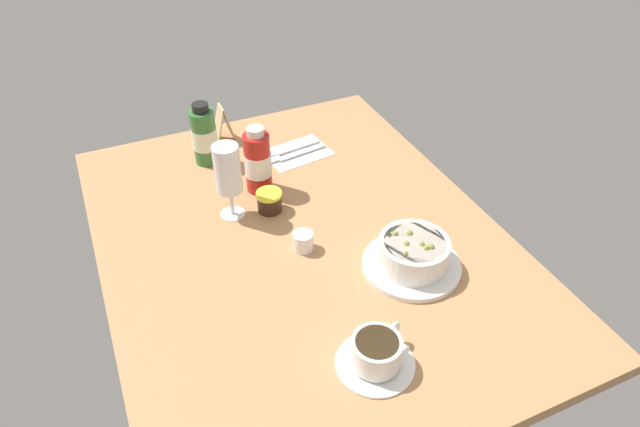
# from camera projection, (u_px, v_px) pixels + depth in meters

# --- Properties ---
(ground_plane) EXTENTS (1.10, 0.84, 0.03)m
(ground_plane) POSITION_uv_depth(u_px,v_px,m) (302.00, 242.00, 1.25)
(ground_plane) COLOR #B27F51
(porridge_bowl) EXTENTS (0.20, 0.20, 0.08)m
(porridge_bowl) POSITION_uv_depth(u_px,v_px,m) (413.00, 255.00, 1.14)
(porridge_bowl) COLOR white
(porridge_bowl) RESTS_ON ground_plane
(cutlery_setting) EXTENTS (0.14, 0.18, 0.01)m
(cutlery_setting) POSITION_uv_depth(u_px,v_px,m) (295.00, 152.00, 1.50)
(cutlery_setting) COLOR white
(cutlery_setting) RESTS_ON ground_plane
(coffee_cup) EXTENTS (0.14, 0.14, 0.06)m
(coffee_cup) POSITION_uv_depth(u_px,v_px,m) (376.00, 354.00, 0.96)
(coffee_cup) COLOR white
(coffee_cup) RESTS_ON ground_plane
(creamer_jug) EXTENTS (0.05, 0.05, 0.05)m
(creamer_jug) POSITION_uv_depth(u_px,v_px,m) (303.00, 241.00, 1.19)
(creamer_jug) COLOR white
(creamer_jug) RESTS_ON ground_plane
(wine_glass) EXTENTS (0.06, 0.06, 0.18)m
(wine_glass) POSITION_uv_depth(u_px,v_px,m) (228.00, 172.00, 1.23)
(wine_glass) COLOR white
(wine_glass) RESTS_ON ground_plane
(jam_jar) EXTENTS (0.06, 0.06, 0.05)m
(jam_jar) POSITION_uv_depth(u_px,v_px,m) (269.00, 201.00, 1.30)
(jam_jar) COLOR #382215
(jam_jar) RESTS_ON ground_plane
(sauce_bottle_red) EXTENTS (0.06, 0.06, 0.17)m
(sauce_bottle_red) POSITION_uv_depth(u_px,v_px,m) (258.00, 162.00, 1.33)
(sauce_bottle_red) COLOR #B21E19
(sauce_bottle_red) RESTS_ON ground_plane
(sauce_bottle_green) EXTENTS (0.06, 0.06, 0.16)m
(sauce_bottle_green) POSITION_uv_depth(u_px,v_px,m) (204.00, 136.00, 1.43)
(sauce_bottle_green) COLOR #337233
(sauce_bottle_green) RESTS_ON ground_plane
(menu_card) EXTENTS (0.05, 0.05, 0.10)m
(menu_card) POSITION_uv_depth(u_px,v_px,m) (223.00, 123.00, 1.53)
(menu_card) COLOR #CDB37F
(menu_card) RESTS_ON ground_plane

